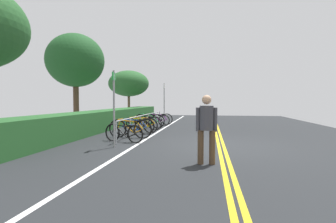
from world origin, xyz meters
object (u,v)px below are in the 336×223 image
object	(u,v)px
bicycle_3	(140,125)
tree_far_right	(129,84)
bicycle_7	(158,119)
tree_mid	(75,61)
sign_post_near	(114,102)
bicycle_4	(144,123)
bicycle_0	(124,133)
sign_post_far	(164,100)
bicycle_5	(149,121)
bike_rack	(144,119)
bicycle_6	(155,120)
bicycle_1	(130,129)
bicycle_2	(135,127)
pedestrian	(207,125)

from	to	relation	value
bicycle_3	tree_far_right	bearing A→B (deg)	21.16
bicycle_7	tree_mid	world-z (taller)	tree_mid
bicycle_7	sign_post_near	world-z (taller)	sign_post_near
bicycle_4	tree_far_right	xyz separation A→B (m)	(8.10, 3.44, 2.55)
bicycle_0	sign_post_far	distance (m)	7.70
bicycle_5	bicycle_7	xyz separation A→B (m)	(1.87, -0.12, -0.03)
sign_post_far	tree_mid	world-z (taller)	tree_mid
bike_rack	bicycle_6	distance (m)	2.41
bicycle_1	bicycle_2	distance (m)	0.91
bike_rack	tree_mid	xyz separation A→B (m)	(0.85, 4.05, 3.02)
bicycle_1	pedestrian	world-z (taller)	pedestrian
bicycle_3	bicycle_4	world-z (taller)	bicycle_3
sign_post_far	bicycle_7	bearing A→B (deg)	169.93
bike_rack	pedestrian	bearing A→B (deg)	-153.10
bicycle_7	sign_post_far	world-z (taller)	sign_post_far
bicycle_4	bicycle_2	bearing A→B (deg)	-178.44
bicycle_7	sign_post_far	distance (m)	1.60
bicycle_6	sign_post_far	distance (m)	2.30
bicycle_1	bicycle_6	bearing A→B (deg)	0.07
bike_rack	bicycle_0	size ratio (longest dim) A/B	4.75
bicycle_7	tree_mid	distance (m)	5.76
bicycle_6	sign_post_near	world-z (taller)	sign_post_near
sign_post_far	bicycle_3	bearing A→B (deg)	176.88
bicycle_6	bike_rack	bearing A→B (deg)	179.95
bicycle_6	pedestrian	size ratio (longest dim) A/B	1.05
bicycle_3	bicycle_2	bearing A→B (deg)	179.19
bicycle_5	tree_mid	xyz separation A→B (m)	(-0.57, 3.93, 3.25)
bicycle_1	tree_far_right	world-z (taller)	tree_far_right
bike_rack	tree_far_right	distance (m)	9.49
bike_rack	bicycle_0	world-z (taller)	bike_rack
bicycle_2	tree_mid	size ratio (longest dim) A/B	0.33
bicycle_5	bicycle_6	distance (m)	0.98
bicycle_1	bicycle_7	xyz separation A→B (m)	(5.57, -0.00, -0.02)
pedestrian	bike_rack	bearing A→B (deg)	26.90
bicycle_2	bicycle_7	xyz separation A→B (m)	(4.67, -0.09, -0.01)
bicycle_3	bicycle_6	xyz separation A→B (m)	(2.94, -0.07, -0.02)
bicycle_5	pedestrian	size ratio (longest dim) A/B	1.10
bicycle_0	sign_post_far	xyz separation A→B (m)	(7.60, -0.11, 1.22)
bike_rack	tree_far_right	size ratio (longest dim) A/B	1.91
tree_far_right	bicycle_2	bearing A→B (deg)	-160.54
sign_post_near	tree_far_right	size ratio (longest dim) A/B	0.61
pedestrian	bicycle_0	bearing A→B (deg)	47.36
bicycle_1	bicycle_2	bearing A→B (deg)	5.61
bicycle_6	sign_post_far	bearing A→B (deg)	-5.76
bicycle_2	sign_post_far	size ratio (longest dim) A/B	0.64
bicycle_0	bicycle_3	xyz separation A→B (m)	(2.73, 0.15, 0.02)
bike_rack	bicycle_0	distance (m)	3.28
bicycle_0	bicycle_4	size ratio (longest dim) A/B	0.90
bicycle_7	pedestrian	world-z (taller)	pedestrian
tree_mid	bicycle_0	bearing A→B (deg)	-134.94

